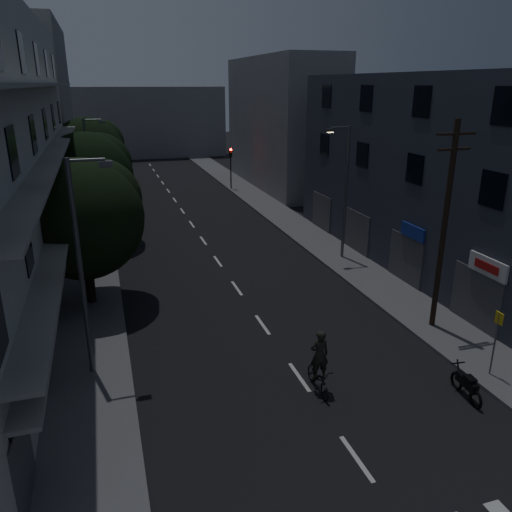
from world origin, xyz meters
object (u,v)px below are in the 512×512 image
cyclist (319,371)px  bus_stop_sign (497,332)px  motorcycle (466,386)px  utility_pole (445,224)px

cyclist → bus_stop_sign: bearing=-8.3°
bus_stop_sign → cyclist: 6.68m
bus_stop_sign → cyclist: (-6.49, 1.14, -1.09)m
bus_stop_sign → motorcycle: bus_stop_sign is taller
motorcycle → bus_stop_sign: bearing=30.0°
bus_stop_sign → cyclist: bus_stop_sign is taller
utility_pole → motorcycle: bearing=-113.6°
motorcycle → cyclist: 5.16m
motorcycle → cyclist: bearing=163.9°
bus_stop_sign → motorcycle: 2.36m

